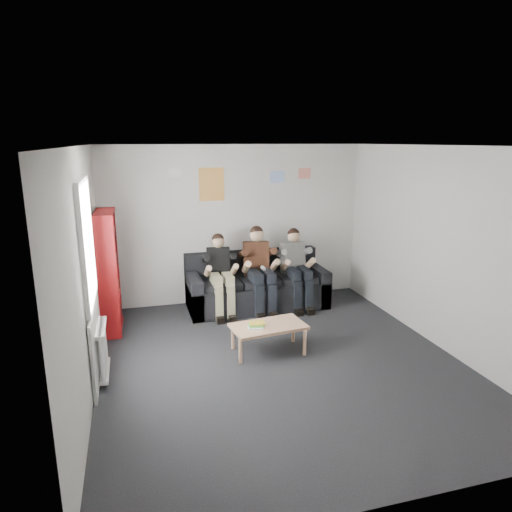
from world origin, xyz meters
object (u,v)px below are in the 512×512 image
Objects in this scene: bookshelf at (109,272)px; person_right at (297,268)px; person_left at (221,275)px; person_middle at (260,270)px; sofa at (256,287)px; coffee_table at (268,328)px.

bookshelf is 3.01m from person_right.
person_left is 0.98× the size of person_right.
person_right is (0.65, 0.00, -0.03)m from person_middle.
person_middle is 1.05× the size of person_right.
sofa is 1.67× the size of person_middle.
person_right reaches higher than coffee_table.
person_right reaches higher than sofa.
coffee_table is (2.02, -1.36, -0.55)m from bookshelf.
sofa is 2.44m from bookshelf.
coffee_table is at bearing -100.29° from sofa.
bookshelf is at bearing -165.56° from person_middle.
sofa is 0.76m from person_right.
person_left reaches higher than coffee_table.
person_middle is (-0.00, -0.21, 0.37)m from sofa.
sofa is 1.79× the size of person_left.
bookshelf is at bearing 146.02° from coffee_table.
sofa is 0.76m from person_left.
bookshelf reaches higher than person_right.
person_left is at bearing -170.59° from person_middle.
person_left is 1.30m from person_right.
person_middle is 0.65m from person_right.
person_left is at bearing 8.40° from bookshelf.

